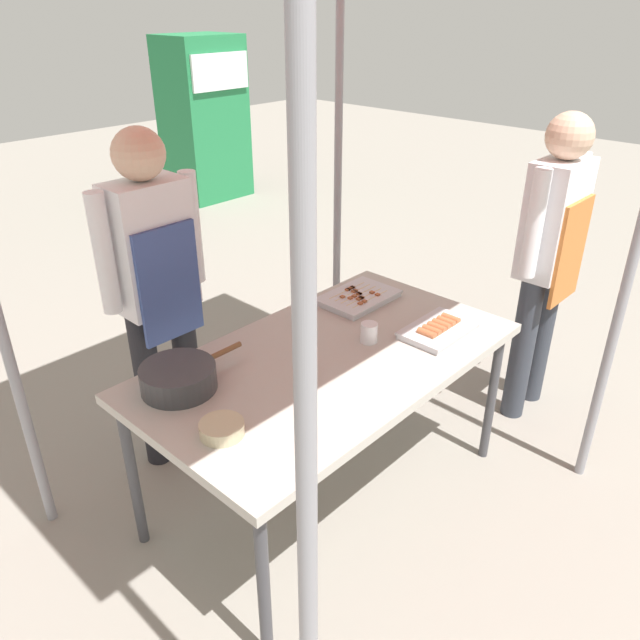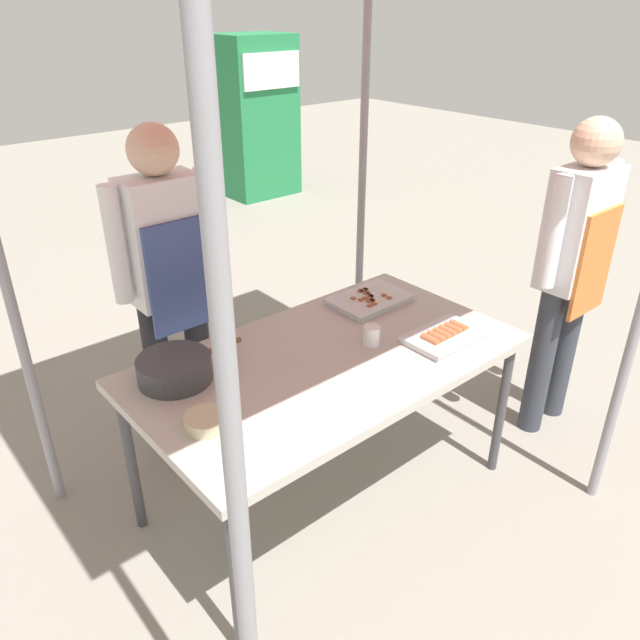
% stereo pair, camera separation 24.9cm
% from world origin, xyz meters
% --- Properties ---
extents(ground_plane, '(18.00, 18.00, 0.00)m').
position_xyz_m(ground_plane, '(0.00, 0.00, 0.00)').
color(ground_plane, gray).
extents(stall_table, '(1.60, 0.90, 0.75)m').
position_xyz_m(stall_table, '(0.00, 0.00, 0.70)').
color(stall_table, '#B7B2A8').
rests_on(stall_table, ground).
extents(tray_grilled_sausages, '(0.35, 0.22, 0.05)m').
position_xyz_m(tray_grilled_sausages, '(0.47, -0.22, 0.77)').
color(tray_grilled_sausages, silver).
rests_on(tray_grilled_sausages, stall_table).
extents(tray_meat_skewers, '(0.37, 0.26, 0.04)m').
position_xyz_m(tray_meat_skewers, '(0.48, 0.25, 0.77)').
color(tray_meat_skewers, silver).
rests_on(tray_meat_skewers, stall_table).
extents(cooking_wok, '(0.45, 0.29, 0.10)m').
position_xyz_m(cooking_wok, '(-0.56, 0.25, 0.80)').
color(cooking_wok, '#38383A').
rests_on(cooking_wok, stall_table).
extents(condiment_bowl, '(0.15, 0.15, 0.05)m').
position_xyz_m(condiment_bowl, '(-0.62, -0.08, 0.77)').
color(condiment_bowl, '#BFB28C').
rests_on(condiment_bowl, stall_table).
extents(drink_cup_near_edge, '(0.07, 0.07, 0.09)m').
position_xyz_m(drink_cup_near_edge, '(0.21, -0.04, 0.79)').
color(drink_cup_near_edge, white).
rests_on(drink_cup_near_edge, stall_table).
extents(vendor_woman, '(0.52, 0.23, 1.61)m').
position_xyz_m(vendor_woman, '(-0.28, 0.79, 0.95)').
color(vendor_woman, black).
rests_on(vendor_woman, ground).
extents(customer_nearby, '(0.52, 0.23, 1.61)m').
position_xyz_m(customer_nearby, '(1.28, -0.33, 0.95)').
color(customer_nearby, '#333842').
rests_on(customer_nearby, ground).
extents(neighbor_stall_right, '(0.79, 0.69, 1.72)m').
position_xyz_m(neighbor_stall_right, '(2.67, 4.29, 0.86)').
color(neighbor_stall_right, '#237F47').
rests_on(neighbor_stall_right, ground).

